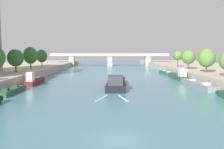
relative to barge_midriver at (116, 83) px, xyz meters
The scene contains 15 objects.
ground_plane 32.25m from the barge_midriver, 91.71° to the right, with size 400.00×400.00×0.00m, color teal.
barge_midriver is the anchor object (origin of this frame).
wake_behind_barge 13.13m from the barge_midriver, 95.08° to the right, with size 5.59×6.07×0.03m.
moored_boat_left_near 22.26m from the barge_midriver, 158.66° to the right, with size 2.03×10.15×2.09m.
moored_boat_left_far 20.77m from the barge_midriver, 167.92° to the left, with size 2.23×11.50×3.31m.
moored_boat_right_upstream 18.85m from the barge_midriver, ahead, with size 2.96×15.60×2.20m.
moored_boat_right_downstream 24.05m from the barge_midriver, 37.66° to the left, with size 2.74×13.92×3.40m.
moored_boat_right_second 35.91m from the barge_midriver, 57.58° to the left, with size 2.62×12.37×2.08m.
tree_left_distant 31.69m from the barge_midriver, 155.26° to the left, with size 4.48×4.48×6.52m.
tree_left_far 39.44m from the barge_midriver, 137.28° to the left, with size 4.76×4.76×7.42m.
tree_left_past_mid 47.82m from the barge_midriver, 126.43° to the left, with size 4.24×4.24×6.68m.
tree_right_end_of_row 28.11m from the barge_midriver, 22.26° to the left, with size 4.66×4.66×6.72m.
tree_right_third 33.79m from the barge_midriver, 42.29° to the left, with size 4.36×4.36×6.37m.
tree_right_second 42.47m from the barge_midriver, 54.06° to the left, with size 3.51×3.51×6.22m.
bridge_far 78.90m from the barge_midriver, 90.70° to the left, with size 67.76×4.40×7.39m.
Camera 1 is at (-0.94, -20.05, 8.00)m, focal length 36.42 mm.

